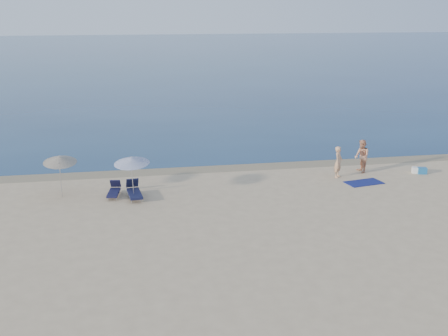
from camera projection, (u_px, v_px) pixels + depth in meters
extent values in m
cube|color=#0C2A4D|center=(165.00, 54.00, 108.56)|extent=(240.00, 160.00, 0.01)
cube|color=#847254|center=(276.00, 165.00, 32.36)|extent=(240.00, 1.60, 0.00)
imported|color=tan|center=(338.00, 162.00, 29.95)|extent=(0.69, 0.73, 1.68)
imported|color=tan|center=(362.00, 156.00, 30.78)|extent=(0.69, 0.89, 1.83)
cube|color=#101652|center=(364.00, 183.00, 29.16)|extent=(2.05, 1.39, 0.03)
cube|color=white|center=(416.00, 170.00, 30.85)|extent=(0.46, 0.43, 0.33)
cube|color=#1D65A2|center=(422.00, 171.00, 30.74)|extent=(0.55, 0.44, 0.34)
cylinder|color=silver|center=(133.00, 181.00, 26.31)|extent=(0.12, 0.28, 1.94)
cone|color=white|center=(132.00, 160.00, 26.27)|extent=(2.12, 2.13, 0.51)
sphere|color=silver|center=(131.00, 157.00, 26.23)|extent=(0.06, 0.06, 0.06)
cylinder|color=silver|center=(61.00, 180.00, 26.65)|extent=(0.06, 0.34, 1.88)
cone|color=beige|center=(60.00, 159.00, 26.68)|extent=(1.69, 1.72, 0.55)
sphere|color=silver|center=(60.00, 156.00, 26.63)|extent=(0.06, 0.06, 0.06)
cube|color=#141537|center=(114.00, 193.00, 27.00)|extent=(0.68, 1.41, 0.09)
cube|color=#141537|center=(115.00, 183.00, 27.58)|extent=(0.54, 0.40, 0.44)
cylinder|color=#A5A5AD|center=(118.00, 195.00, 27.04)|extent=(0.03, 0.03, 0.20)
cube|color=#141737|center=(135.00, 194.00, 26.74)|extent=(0.75, 1.66, 0.11)
cube|color=#141737|center=(132.00, 183.00, 27.40)|extent=(0.63, 0.45, 0.52)
cylinder|color=#A5A5AD|center=(140.00, 196.00, 26.84)|extent=(0.03, 0.03, 0.24)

